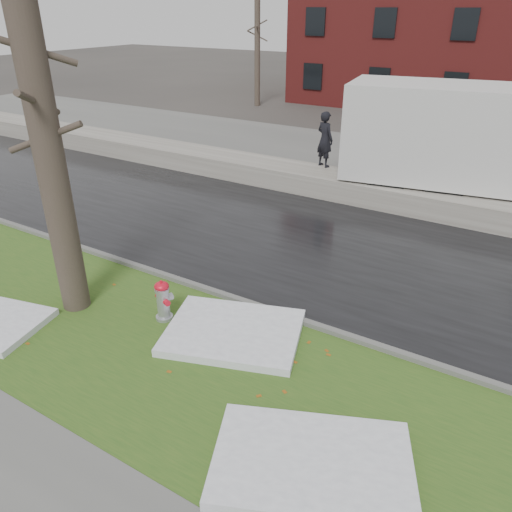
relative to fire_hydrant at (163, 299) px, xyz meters
The scene contains 14 objects.
ground 0.86m from the fire_hydrant, 31.46° to the left, with size 120.00×120.00×0.00m, color #47423D.
verge 1.18m from the fire_hydrant, 57.23° to the right, with size 60.00×4.50×0.04m, color #2C521B.
road 4.91m from the fire_hydrant, 83.22° to the left, with size 60.00×7.00×0.03m, color black.
parking_lot 13.38m from the fire_hydrant, 87.52° to the left, with size 60.00×9.00×0.03m, color slate.
curb 1.54m from the fire_hydrant, 66.90° to the left, with size 60.00×0.15×0.14m, color slate.
snowbank 9.07m from the fire_hydrant, 86.35° to the left, with size 60.00×1.60×0.75m, color #A19E93.
bg_tree_left 25.26m from the fire_hydrant, 117.07° to the left, with size 1.40×1.62×6.50m.
bg_tree_center 27.05m from the fire_hydrant, 101.63° to the left, with size 1.40×1.62×6.50m.
fire_hydrant is the anchor object (origin of this frame).
tree 3.74m from the fire_hydrant, 163.10° to the right, with size 1.36×1.54×7.15m.
box_truck 11.21m from the fire_hydrant, 68.15° to the left, with size 11.48×4.16×3.79m.
worker 9.76m from the fire_hydrant, 95.10° to the left, with size 0.70×0.46×1.93m, color black.
snow_patch_near 1.63m from the fire_hydrant, ahead, with size 2.60×2.00×0.16m, color white.
snow_patch_side 4.67m from the fire_hydrant, 22.85° to the right, with size 2.80×1.80×0.18m, color white.
Camera 1 is at (5.64, -6.80, 5.92)m, focal length 35.00 mm.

